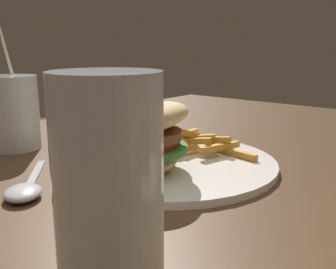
# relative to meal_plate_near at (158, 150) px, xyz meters

# --- Properties ---
(dining_table) EXTENTS (1.28, 1.14, 0.73)m
(dining_table) POSITION_rel_meal_plate_near_xyz_m (-0.07, 0.11, -0.15)
(dining_table) COLOR #4C331E
(dining_table) RESTS_ON ground_plane
(meal_plate_near) EXTENTS (0.31, 0.31, 0.11)m
(meal_plate_near) POSITION_rel_meal_plate_near_xyz_m (0.00, 0.00, 0.00)
(meal_plate_near) COLOR white
(meal_plate_near) RESTS_ON dining_table
(beer_glass) EXTENTS (0.08, 0.08, 0.16)m
(beer_glass) POSITION_rel_meal_plate_near_xyz_m (0.22, 0.14, 0.04)
(beer_glass) COLOR silver
(beer_glass) RESTS_ON dining_table
(juice_glass) EXTENTS (0.08, 0.08, 0.21)m
(juice_glass) POSITION_rel_meal_plate_near_xyz_m (0.06, -0.27, 0.03)
(juice_glass) COLOR silver
(juice_glass) RESTS_ON dining_table
(spoon) EXTENTS (0.13, 0.14, 0.01)m
(spoon) POSITION_rel_meal_plate_near_xyz_m (0.17, -0.06, -0.02)
(spoon) COLOR silver
(spoon) RESTS_ON dining_table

